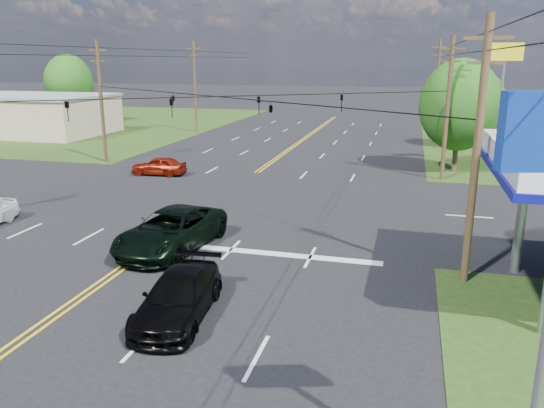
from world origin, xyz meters
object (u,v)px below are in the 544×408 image
(pole_ne, at_px, (448,108))
(pole_right_far, at_px, (437,89))
(pole_se, at_px, (477,151))
(pole_left_far, at_px, (195,86))
(tree_far_l, at_px, (69,82))
(tree_right_a, at_px, (460,105))
(tree_right_b, at_px, (478,102))
(retail_nw, at_px, (32,116))
(suv_black, at_px, (179,297))
(pole_nw, at_px, (101,100))
(pickup_dkgreen, at_px, (171,230))

(pole_ne, xyz_separation_m, pole_right_far, (0.00, 19.00, 0.25))
(pole_se, bearing_deg, pole_left_far, 125.10)
(pole_se, xyz_separation_m, pole_right_far, (0.00, 37.00, 0.25))
(pole_se, height_order, tree_far_l, pole_se)
(tree_right_a, xyz_separation_m, tree_right_b, (2.50, 12.00, -0.65))
(retail_nw, distance_m, tree_right_b, 46.60)
(pole_right_far, bearing_deg, suv_black, -102.13)
(pole_ne, distance_m, pole_left_far, 32.20)
(pole_left_far, xyz_separation_m, tree_right_b, (29.50, -4.00, -0.95))
(retail_nw, xyz_separation_m, suv_black, (33.91, -36.30, -1.29))
(retail_nw, height_order, suv_black, retail_nw)
(pole_se, distance_m, pole_nw, 31.62)
(pole_ne, relative_size, pole_left_far, 0.95)
(pole_ne, bearing_deg, pickup_dkgreen, -124.56)
(pole_nw, height_order, pole_ne, same)
(pole_left_far, bearing_deg, tree_far_l, 168.11)
(pole_left_far, bearing_deg, pole_right_far, 0.00)
(pole_nw, relative_size, suv_black, 1.95)
(pole_se, relative_size, tree_right_b, 1.34)
(retail_nw, distance_m, pole_nw, 21.60)
(pole_right_far, bearing_deg, pole_ne, -90.00)
(pole_left_far, relative_size, tree_right_b, 1.41)
(pole_se, distance_m, tree_far_l, 60.88)
(pickup_dkgreen, distance_m, suv_black, 6.52)
(retail_nw, relative_size, tree_right_b, 2.26)
(pole_right_far, bearing_deg, pickup_dkgreen, -108.28)
(retail_nw, bearing_deg, pole_nw, -37.41)
(pole_nw, height_order, tree_right_a, pole_nw)
(pole_se, height_order, tree_right_a, pole_se)
(pole_left_far, distance_m, pickup_dkgreen, 39.31)
(tree_right_b, bearing_deg, pole_left_far, 172.28)
(pole_se, relative_size, pole_ne, 1.00)
(retail_nw, relative_size, suv_black, 3.28)
(tree_right_a, relative_size, suv_black, 1.68)
(tree_right_b, relative_size, tree_far_l, 0.81)
(tree_right_a, height_order, tree_far_l, tree_far_l)
(pole_ne, relative_size, tree_far_l, 1.09)
(retail_nw, xyz_separation_m, pole_nw, (17.00, -13.00, 2.92))
(pole_right_far, distance_m, tree_right_b, 5.40)
(pole_nw, xyz_separation_m, pickup_dkgreen, (13.94, -17.50, -4.06))
(tree_far_l, relative_size, pickup_dkgreen, 1.41)
(pole_left_far, bearing_deg, pole_se, -54.90)
(retail_nw, relative_size, pole_nw, 1.68)
(pickup_dkgreen, height_order, suv_black, pickup_dkgreen)
(pole_left_far, relative_size, tree_far_l, 1.15)
(suv_black, bearing_deg, pole_nw, 120.28)
(pole_left_far, bearing_deg, pole_ne, -36.16)
(pole_ne, distance_m, tree_right_b, 15.42)
(tree_right_a, distance_m, tree_far_l, 50.16)
(pole_ne, height_order, tree_far_l, pole_ne)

